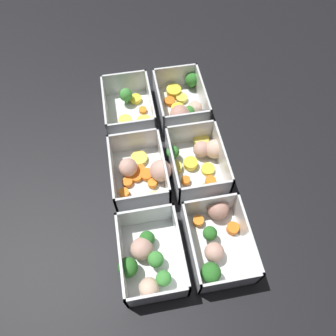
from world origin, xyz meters
TOP-DOWN VIEW (x-y plane):
  - ground_plane at (0.00, 0.00)m, footprint 4.00×4.00m
  - container_near_left at (-0.19, -0.06)m, footprint 0.17×0.12m
  - container_near_center at (0.00, -0.06)m, footprint 0.17×0.14m
  - container_near_right at (0.20, -0.08)m, footprint 0.17×0.13m
  - container_far_left at (-0.18, 0.07)m, footprint 0.17×0.12m
  - container_far_center at (-0.01, 0.07)m, footprint 0.18×0.15m
  - container_far_right at (0.18, 0.07)m, footprint 0.18×0.12m

SIDE VIEW (x-z plane):
  - ground_plane at x=0.00m, z-range 0.00..0.00m
  - container_far_center at x=-0.01m, z-range -0.01..0.06m
  - container_near_center at x=0.00m, z-range -0.01..0.06m
  - container_near_left at x=-0.19m, z-range -0.01..0.06m
  - container_far_left at x=-0.18m, z-range -0.01..0.06m
  - container_near_right at x=0.20m, z-range -0.01..0.06m
  - container_far_right at x=0.18m, z-range -0.01..0.06m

